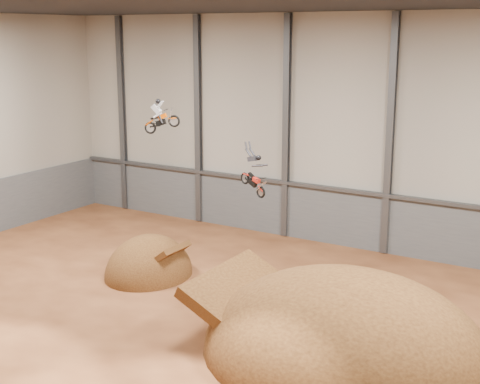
% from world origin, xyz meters
% --- Properties ---
extents(floor, '(40.00, 40.00, 0.00)m').
position_xyz_m(floor, '(0.00, 0.00, 0.00)').
color(floor, '#542B16').
rests_on(floor, ground).
extents(back_wall, '(40.00, 0.10, 14.00)m').
position_xyz_m(back_wall, '(0.00, 15.00, 7.00)').
color(back_wall, '#A09A8E').
rests_on(back_wall, ground).
extents(ceiling, '(40.00, 40.00, 0.00)m').
position_xyz_m(ceiling, '(0.00, 0.00, 14.00)').
color(ceiling, black).
rests_on(ceiling, back_wall).
extents(lower_band_back, '(39.80, 0.18, 3.50)m').
position_xyz_m(lower_band_back, '(0.00, 14.90, 1.75)').
color(lower_band_back, '#56595D').
rests_on(lower_band_back, ground).
extents(steel_rail, '(39.80, 0.35, 0.20)m').
position_xyz_m(steel_rail, '(0.00, 14.75, 3.55)').
color(steel_rail, '#47494F').
rests_on(steel_rail, lower_band_back).
extents(steel_column_0, '(0.40, 0.36, 13.90)m').
position_xyz_m(steel_column_0, '(-16.67, 14.80, 7.00)').
color(steel_column_0, '#47494F').
rests_on(steel_column_0, ground).
extents(steel_column_1, '(0.40, 0.36, 13.90)m').
position_xyz_m(steel_column_1, '(-10.00, 14.80, 7.00)').
color(steel_column_1, '#47494F').
rests_on(steel_column_1, ground).
extents(steel_column_2, '(0.40, 0.36, 13.90)m').
position_xyz_m(steel_column_2, '(-3.33, 14.80, 7.00)').
color(steel_column_2, '#47494F').
rests_on(steel_column_2, ground).
extents(steel_column_3, '(0.40, 0.36, 13.90)m').
position_xyz_m(steel_column_3, '(3.33, 14.80, 7.00)').
color(steel_column_3, '#47494F').
rests_on(steel_column_3, ground).
extents(takeoff_ramp, '(4.46, 5.15, 4.46)m').
position_xyz_m(takeoff_ramp, '(-6.29, 4.59, 0.00)').
color(takeoff_ramp, '#3C220F').
rests_on(takeoff_ramp, ground).
extents(landing_ramp, '(11.91, 10.54, 6.87)m').
position_xyz_m(landing_ramp, '(6.34, 1.45, 0.00)').
color(landing_ramp, '#3C220F').
rests_on(landing_ramp, ground).
extents(fmx_rider_a, '(2.35, 1.43, 2.13)m').
position_xyz_m(fmx_rider_a, '(-4.32, 3.70, 9.01)').
color(fmx_rider_a, '#E25200').
extents(fmx_rider_b, '(3.05, 1.60, 2.80)m').
position_xyz_m(fmx_rider_b, '(-0.02, 4.79, 6.51)').
color(fmx_rider_b, '#B52116').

